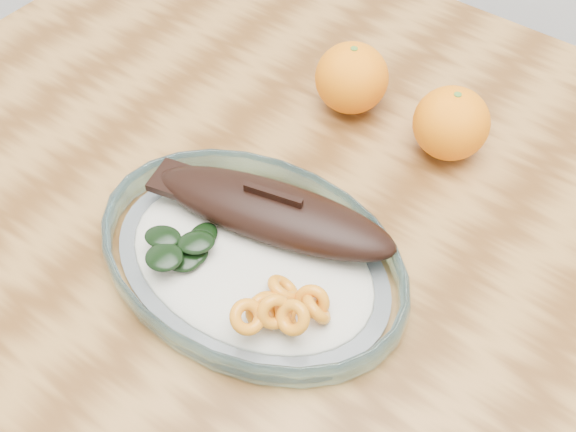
{
  "coord_description": "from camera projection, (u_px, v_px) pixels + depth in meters",
  "views": [
    {
      "loc": [
        0.21,
        -0.44,
        1.32
      ],
      "look_at": [
        -0.07,
        -0.07,
        0.77
      ],
      "focal_mm": 45.0,
      "sensor_mm": 36.0,
      "label": 1
    }
  ],
  "objects": [
    {
      "name": "dining_table",
      "position": [
        373.0,
        273.0,
        0.82
      ],
      "size": [
        1.2,
        0.8,
        0.75
      ],
      "color": "#5B3615",
      "rests_on": "ground"
    },
    {
      "name": "plated_meal",
      "position": [
        252.0,
        253.0,
        0.69
      ],
      "size": [
        0.59,
        0.59,
        0.08
      ],
      "rotation": [
        0.0,
        0.0,
        0.03
      ],
      "color": "white",
      "rests_on": "dining_table"
    },
    {
      "name": "orange_left",
      "position": [
        352.0,
        78.0,
        0.83
      ],
      "size": [
        0.09,
        0.09,
        0.09
      ],
      "primitive_type": "sphere",
      "color": "#FA6B05",
      "rests_on": "dining_table"
    },
    {
      "name": "orange_right",
      "position": [
        451.0,
        123.0,
        0.78
      ],
      "size": [
        0.08,
        0.08,
        0.08
      ],
      "primitive_type": "sphere",
      "color": "#FA6B05",
      "rests_on": "dining_table"
    }
  ]
}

